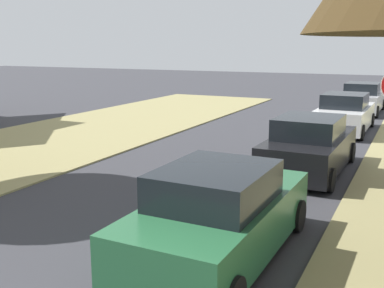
{
  "coord_description": "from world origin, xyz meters",
  "views": [
    {
      "loc": [
        4.93,
        0.52,
        3.44
      ],
      "look_at": [
        0.6,
        9.43,
        1.35
      ],
      "focal_mm": 43.57,
      "sensor_mm": 36.0,
      "label": 1
    }
  ],
  "objects_px": {
    "parked_sedan_silver": "(362,99)",
    "parked_sedan_black": "(309,147)",
    "parked_sedan_white": "(345,114)",
    "parked_sedan_green": "(219,215)"
  },
  "relations": [
    {
      "from": "parked_sedan_black",
      "to": "parked_sedan_green",
      "type": "bearing_deg",
      "value": -91.79
    },
    {
      "from": "parked_sedan_green",
      "to": "parked_sedan_silver",
      "type": "bearing_deg",
      "value": 89.52
    },
    {
      "from": "parked_sedan_green",
      "to": "parked_sedan_white",
      "type": "distance_m",
      "value": 12.85
    },
    {
      "from": "parked_sedan_green",
      "to": "parked_sedan_black",
      "type": "xyz_separation_m",
      "value": [
        0.19,
        5.99,
        0.0
      ]
    },
    {
      "from": "parked_sedan_black",
      "to": "parked_sedan_white",
      "type": "xyz_separation_m",
      "value": [
        -0.05,
        6.86,
        0.0
      ]
    },
    {
      "from": "parked_sedan_silver",
      "to": "parked_sedan_black",
      "type": "bearing_deg",
      "value": -89.87
    },
    {
      "from": "parked_sedan_green",
      "to": "parked_sedan_white",
      "type": "height_order",
      "value": "same"
    },
    {
      "from": "parked_sedan_white",
      "to": "parked_sedan_green",
      "type": "bearing_deg",
      "value": -90.63
    },
    {
      "from": "parked_sedan_white",
      "to": "parked_sedan_silver",
      "type": "height_order",
      "value": "same"
    },
    {
      "from": "parked_sedan_black",
      "to": "parked_sedan_white",
      "type": "bearing_deg",
      "value": 90.38
    }
  ]
}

